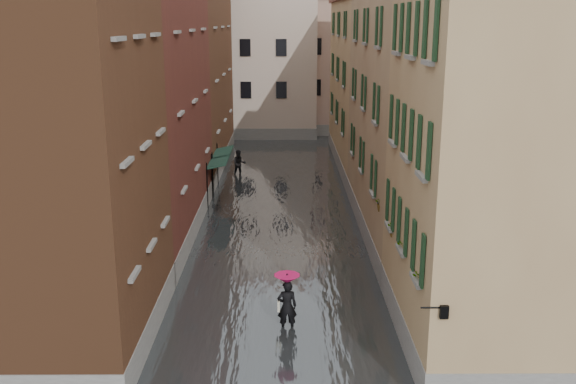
{
  "coord_description": "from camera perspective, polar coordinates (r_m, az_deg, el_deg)",
  "views": [
    {
      "loc": [
        0.26,
        -21.09,
        10.25
      ],
      "look_at": [
        0.41,
        5.82,
        3.0
      ],
      "focal_mm": 40.0,
      "sensor_mm": 36.0,
      "label": 1
    }
  ],
  "objects": [
    {
      "name": "wall_lantern",
      "position": [
        17.22,
        13.61,
        -10.24
      ],
      "size": [
        0.71,
        0.22,
        0.35
      ],
      "color": "black",
      "rests_on": "ground"
    },
    {
      "name": "pedestrian_far",
      "position": [
        42.98,
        -4.36,
        2.51
      ],
      "size": [
        1.04,
        0.9,
        1.86
      ],
      "primitive_type": "imported",
      "rotation": [
        0.0,
        0.0,
        0.24
      ],
      "color": "black",
      "rests_on": "ground"
    },
    {
      "name": "floodwater",
      "position": [
        35.56,
        -0.72,
        -1.5
      ],
      "size": [
        10.0,
        60.0,
        0.2
      ],
      "primitive_type": "cube",
      "color": "#474C4F",
      "rests_on": "ground"
    },
    {
      "name": "building_end_cream",
      "position": [
        59.29,
        -3.54,
        11.43
      ],
      "size": [
        12.0,
        9.0,
        13.0
      ],
      "primitive_type": "cube",
      "color": "beige",
      "rests_on": "ground"
    },
    {
      "name": "ground",
      "position": [
        23.44,
        -0.93,
        -10.84
      ],
      "size": [
        120.0,
        120.0,
        0.0
      ],
      "primitive_type": "plane",
      "color": "slate",
      "rests_on": "ground"
    },
    {
      "name": "pedestrian_main",
      "position": [
        21.77,
        -0.1,
        -9.48
      ],
      "size": [
        0.88,
        0.88,
        2.06
      ],
      "color": "black",
      "rests_on": "ground"
    },
    {
      "name": "building_end_pink",
      "position": [
        61.5,
        5.14,
        11.06
      ],
      "size": [
        10.0,
        9.0,
        12.0
      ],
      "primitive_type": "cube",
      "color": "tan",
      "rests_on": "ground"
    },
    {
      "name": "awning_far",
      "position": [
        38.68,
        -5.87,
        3.4
      ],
      "size": [
        1.09,
        3.27,
        2.8
      ],
      "color": "#163125",
      "rests_on": "ground"
    },
    {
      "name": "window_planters",
      "position": [
        21.8,
        9.91,
        -3.16
      ],
      "size": [
        0.59,
        8.43,
        0.84
      ],
      "color": "brown",
      "rests_on": "ground"
    },
    {
      "name": "awning_near",
      "position": [
        36.18,
        -6.26,
        2.56
      ],
      "size": [
        1.09,
        2.8,
        2.8
      ],
      "color": "#163125",
      "rests_on": "ground"
    },
    {
      "name": "building_right_near",
      "position": [
        20.73,
        18.67,
        1.75
      ],
      "size": [
        6.0,
        8.0,
        11.5
      ],
      "primitive_type": "cube",
      "color": "#A37E54",
      "rests_on": "ground"
    },
    {
      "name": "building_left_far",
      "position": [
        45.78,
        -9.61,
        10.8
      ],
      "size": [
        6.0,
        16.0,
        14.0
      ],
      "primitive_type": "cube",
      "color": "brown",
      "rests_on": "ground"
    },
    {
      "name": "building_left_near",
      "position": [
        20.76,
        -20.82,
        3.69
      ],
      "size": [
        6.0,
        8.0,
        13.0
      ],
      "primitive_type": "cube",
      "color": "brown",
      "rests_on": "ground"
    },
    {
      "name": "building_right_mid",
      "position": [
        31.06,
        12.34,
        7.8
      ],
      "size": [
        6.0,
        14.0,
        13.0
      ],
      "primitive_type": "cube",
      "color": "tan",
      "rests_on": "ground"
    },
    {
      "name": "building_right_far",
      "position": [
        45.81,
        8.26,
        9.29
      ],
      "size": [
        6.0,
        16.0,
        11.5
      ],
      "primitive_type": "cube",
      "color": "#A37E54",
      "rests_on": "ground"
    },
    {
      "name": "building_left_mid",
      "position": [
        31.21,
        -13.88,
        7.28
      ],
      "size": [
        6.0,
        14.0,
        12.5
      ],
      "primitive_type": "cube",
      "color": "#5B271D",
      "rests_on": "ground"
    }
  ]
}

